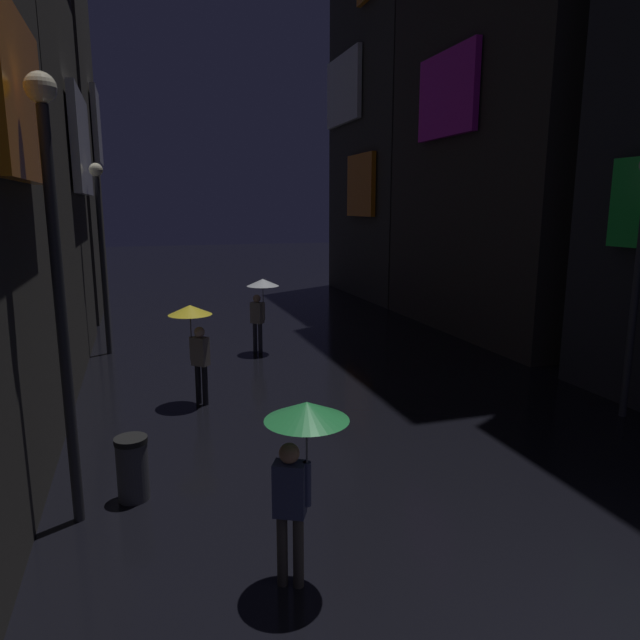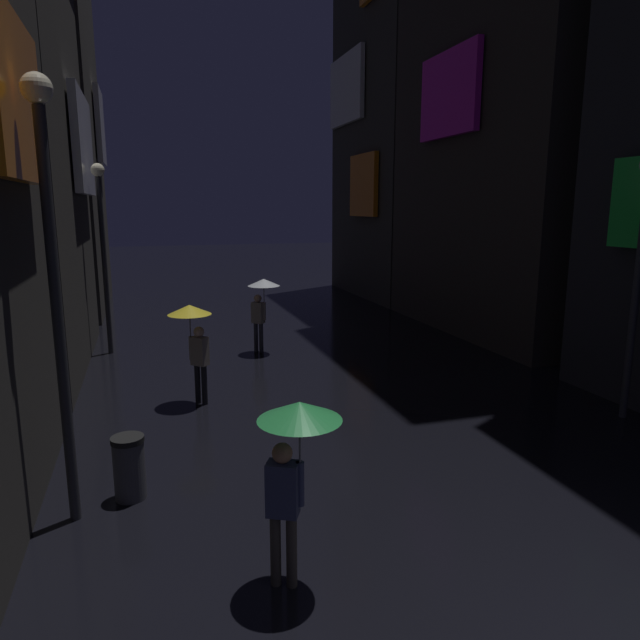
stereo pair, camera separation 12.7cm
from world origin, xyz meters
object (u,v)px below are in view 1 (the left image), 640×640
pedestrian_far_right_green (301,443)px  streetlamp_left_near (56,256)px  streetlamp_left_far (101,236)px  pedestrian_near_crossing_clear (261,295)px  pedestrian_midstreet_left_yellow (193,327)px  streetlamp_right_near (640,256)px  trash_bin (133,468)px

pedestrian_far_right_green → streetlamp_left_near: 3.78m
streetlamp_left_far → streetlamp_left_near: streetlamp_left_near is taller
pedestrian_near_crossing_clear → streetlamp_left_near: bearing=-117.5°
streetlamp_left_far → streetlamp_left_near: bearing=-90.0°
pedestrian_far_right_green → streetlamp_left_far: 11.75m
pedestrian_near_crossing_clear → pedestrian_far_right_green: 10.33m
pedestrian_midstreet_left_yellow → pedestrian_far_right_green: bearing=-85.3°
pedestrian_near_crossing_clear → streetlamp_left_near: (-4.17, -8.02, 1.84)m
pedestrian_midstreet_left_yellow → streetlamp_right_near: bearing=-22.4°
streetlamp_right_near → streetlamp_left_near: size_ratio=0.89×
pedestrian_far_right_green → streetlamp_left_far: bearing=102.3°
pedestrian_midstreet_left_yellow → pedestrian_near_crossing_clear: (2.22, 3.84, 0.00)m
pedestrian_near_crossing_clear → pedestrian_far_right_green: size_ratio=1.00×
trash_bin → pedestrian_midstreet_left_yellow: bearing=71.8°
streetlamp_left_far → streetlamp_right_near: (10.00, -8.33, -0.11)m
streetlamp_right_near → trash_bin: bearing=-176.9°
pedestrian_midstreet_left_yellow → pedestrian_far_right_green: same height
streetlamp_right_near → trash_bin: (-9.30, -0.51, -2.72)m
pedestrian_far_right_green → streetlamp_left_near: size_ratio=0.38×
pedestrian_far_right_green → streetlamp_left_near: bearing=138.7°
streetlamp_left_far → pedestrian_near_crossing_clear: bearing=-15.8°
pedestrian_near_crossing_clear → trash_bin: size_ratio=2.28×
pedestrian_near_crossing_clear → streetlamp_left_near: 9.23m
pedestrian_near_crossing_clear → pedestrian_midstreet_left_yellow: bearing=-120.1°
pedestrian_midstreet_left_yellow → streetlamp_left_far: size_ratio=0.40×
streetlamp_left_far → trash_bin: size_ratio=5.64×
pedestrian_near_crossing_clear → pedestrian_far_right_green: same height
pedestrian_far_right_green → pedestrian_midstreet_left_yellow: bearing=94.7°
pedestrian_midstreet_left_yellow → trash_bin: size_ratio=2.28×
streetlamp_left_far → streetlamp_right_near: 13.01m
pedestrian_near_crossing_clear → pedestrian_far_right_green: bearing=-99.5°
pedestrian_midstreet_left_yellow → streetlamp_right_near: (8.05, -3.31, 1.52)m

